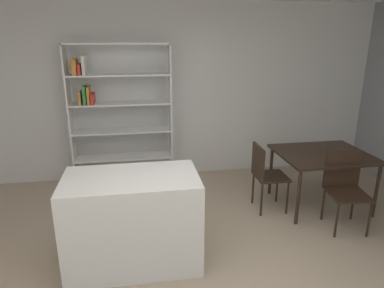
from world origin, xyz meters
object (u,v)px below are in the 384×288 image
(open_bookshelf, at_px, (114,118))
(dining_table, at_px, (323,158))
(kitchen_island, at_px, (133,220))
(dining_chair_island_side, at_px, (265,172))
(dining_chair_near, at_px, (345,183))

(open_bookshelf, distance_m, dining_table, 2.98)
(kitchen_island, bearing_deg, open_bookshelf, 96.99)
(open_bookshelf, distance_m, dining_chair_island_side, 2.31)
(open_bookshelf, xyz_separation_m, dining_chair_island_side, (1.93, -1.16, -0.52))
(open_bookshelf, bearing_deg, dining_chair_near, -31.36)
(kitchen_island, relative_size, dining_chair_near, 1.42)
(dining_table, bearing_deg, dining_chair_island_side, 179.85)
(open_bookshelf, xyz_separation_m, dining_chair_near, (2.74, -1.67, -0.52))
(open_bookshelf, relative_size, dining_chair_near, 2.33)
(open_bookshelf, bearing_deg, dining_chair_island_side, -30.90)
(kitchen_island, bearing_deg, dining_chair_island_side, 26.49)
(open_bookshelf, distance_m, dining_chair_near, 3.25)
(open_bookshelf, height_order, dining_chair_island_side, open_bookshelf)
(dining_chair_island_side, bearing_deg, open_bookshelf, 60.46)
(dining_chair_island_side, bearing_deg, kitchen_island, 117.85)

